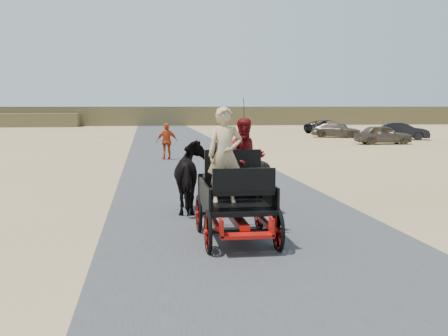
{
  "coord_description": "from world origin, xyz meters",
  "views": [
    {
      "loc": [
        -2.1,
        -11.84,
        2.54
      ],
      "look_at": [
        -0.42,
        0.07,
        1.2
      ],
      "focal_mm": 45.0,
      "sensor_mm": 36.0,
      "label": 1
    }
  ],
  "objects": [
    {
      "name": "ridge_far",
      "position": [
        0.0,
        62.0,
        1.2
      ],
      "size": [
        140.0,
        6.0,
        2.4
      ],
      "primitive_type": "cube",
      "color": "brown",
      "rests_on": "ground"
    },
    {
      "name": "road",
      "position": [
        0.0,
        0.0,
        0.01
      ],
      "size": [
        6.0,
        140.0,
        0.01
      ],
      "primitive_type": "cube",
      "color": "#38383A",
      "rests_on": "ground"
    },
    {
      "name": "car_a",
      "position": [
        13.47,
        23.37,
        0.63
      ],
      "size": [
        3.74,
        1.59,
        1.26
      ],
      "primitive_type": "imported",
      "rotation": [
        0.0,
        0.0,
        1.54
      ],
      "color": "brown",
      "rests_on": "ground"
    },
    {
      "name": "horse_right",
      "position": [
        0.13,
        1.47,
        0.85
      ],
      "size": [
        1.37,
        1.54,
        1.7
      ],
      "primitive_type": "imported",
      "rotation": [
        0.0,
        0.0,
        3.14
      ],
      "color": "black",
      "rests_on": "ground"
    },
    {
      "name": "carriage",
      "position": [
        -0.42,
        -1.53,
        0.36
      ],
      "size": [
        1.3,
        2.4,
        0.72
      ],
      "primitive_type": null,
      "color": "black",
      "rests_on": "ground"
    },
    {
      "name": "car_c",
      "position": [
        13.06,
        31.3,
        0.58
      ],
      "size": [
        4.31,
        3.23,
        1.16
      ],
      "primitive_type": "imported",
      "rotation": [
        0.0,
        0.0,
        1.11
      ],
      "color": "brown",
      "rests_on": "ground"
    },
    {
      "name": "ground",
      "position": [
        0.0,
        0.0,
        0.0
      ],
      "size": [
        140.0,
        140.0,
        0.0
      ],
      "primitive_type": "plane",
      "color": "tan"
    },
    {
      "name": "driver_man",
      "position": [
        -0.62,
        -1.48,
        1.62
      ],
      "size": [
        0.66,
        0.43,
        1.8
      ],
      "primitive_type": "imported",
      "color": "tan",
      "rests_on": "carriage"
    },
    {
      "name": "pedestrian",
      "position": [
        -1.09,
        14.62,
        0.86
      ],
      "size": [
        1.06,
        0.56,
        1.73
      ],
      "primitive_type": "imported",
      "rotation": [
        0.0,
        0.0,
        3.28
      ],
      "color": "#C23D16",
      "rests_on": "ground"
    },
    {
      "name": "horse_left",
      "position": [
        -0.97,
        1.47,
        0.85
      ],
      "size": [
        0.91,
        2.01,
        1.7
      ],
      "primitive_type": "imported",
      "rotation": [
        0.0,
        0.0,
        3.14
      ],
      "color": "black",
      "rests_on": "ground"
    },
    {
      "name": "car_d",
      "position": [
        14.53,
        38.18,
        0.61
      ],
      "size": [
        4.81,
        3.75,
        1.21
      ],
      "primitive_type": "imported",
      "rotation": [
        0.0,
        0.0,
        2.03
      ],
      "color": "black",
      "rests_on": "ground"
    },
    {
      "name": "passenger_woman",
      "position": [
        -0.12,
        -0.93,
        1.51
      ],
      "size": [
        0.77,
        0.6,
        1.58
      ],
      "primitive_type": "imported",
      "color": "#660C0F",
      "rests_on": "carriage"
    },
    {
      "name": "car_b",
      "position": [
        16.88,
        27.75,
        0.64
      ],
      "size": [
        4.12,
        2.58,
        1.28
      ],
      "primitive_type": "imported",
      "rotation": [
        0.0,
        0.0,
        1.23
      ],
      "color": "black",
      "rests_on": "ground"
    }
  ]
}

